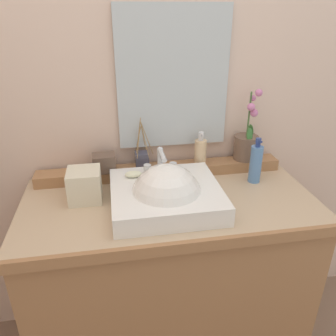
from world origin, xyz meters
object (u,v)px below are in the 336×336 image
at_px(soap_bar, 133,174).
at_px(potted_plant, 246,143).
at_px(trinket_box, 104,163).
at_px(tissue_box, 85,185).
at_px(soap_dispenser, 200,151).
at_px(lotion_bottle, 256,163).
at_px(reed_diffuser, 142,158).
at_px(sink_basin, 166,197).

relative_size(soap_bar, potted_plant, 0.21).
distance_m(trinket_box, tissue_box, 0.17).
height_order(soap_dispenser, tissue_box, soap_dispenser).
xyz_separation_m(soap_dispenser, lotion_bottle, (0.22, -0.11, -0.03)).
xyz_separation_m(reed_diffuser, trinket_box, (-0.17, -0.03, 0.00)).
bearing_deg(soap_dispenser, soap_bar, -158.14).
xyz_separation_m(potted_plant, lotion_bottle, (-0.01, -0.14, -0.04)).
distance_m(soap_dispenser, trinket_box, 0.44).
height_order(soap_dispenser, lotion_bottle, soap_dispenser).
bearing_deg(soap_dispenser, trinket_box, 179.16).
xyz_separation_m(sink_basin, trinket_box, (-0.23, 0.26, 0.05)).
height_order(lotion_bottle, tissue_box, lotion_bottle).
distance_m(sink_basin, soap_dispenser, 0.33).
bearing_deg(soap_bar, soap_dispenser, 21.86).
distance_m(soap_dispenser, reed_diffuser, 0.27).
relative_size(sink_basin, trinket_box, 4.31).
xyz_separation_m(potted_plant, trinket_box, (-0.67, -0.02, -0.04)).
distance_m(soap_dispenser, lotion_bottle, 0.25).
distance_m(potted_plant, reed_diffuser, 0.50).
height_order(potted_plant, reed_diffuser, potted_plant).
xyz_separation_m(soap_dispenser, reed_diffuser, (-0.27, 0.04, -0.03)).
bearing_deg(soap_dispenser, tissue_box, -164.41).
bearing_deg(sink_basin, lotion_bottle, 17.72).
bearing_deg(tissue_box, soap_dispenser, 15.59).
distance_m(soap_bar, reed_diffuser, 0.17).
distance_m(potted_plant, lotion_bottle, 0.15).
relative_size(sink_basin, reed_diffuser, 1.87).
bearing_deg(tissue_box, reed_diffuser, 35.59).
bearing_deg(soap_bar, reed_diffuser, 72.12).
height_order(trinket_box, tissue_box, tissue_box).
xyz_separation_m(sink_basin, reed_diffuser, (-0.06, 0.28, 0.05)).
bearing_deg(tissue_box, trinket_box, 62.03).
bearing_deg(trinket_box, tissue_box, -120.23).
bearing_deg(soap_dispenser, reed_diffuser, 172.45).
bearing_deg(trinket_box, potted_plant, -0.49).
bearing_deg(tissue_box, lotion_bottle, 2.31).
height_order(soap_bar, tissue_box, tissue_box).
bearing_deg(reed_diffuser, soap_bar, -107.88).
bearing_deg(sink_basin, trinket_box, 132.57).
bearing_deg(trinket_box, sink_basin, -49.69).
xyz_separation_m(sink_basin, lotion_bottle, (0.42, 0.14, 0.05)).
relative_size(soap_dispenser, tissue_box, 1.21).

